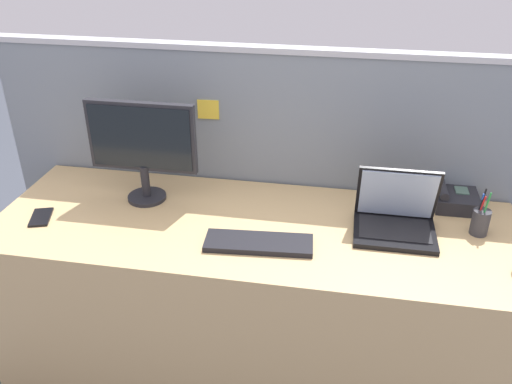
{
  "coord_description": "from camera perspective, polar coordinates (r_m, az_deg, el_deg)",
  "views": [
    {
      "loc": [
        0.33,
        -1.77,
        1.87
      ],
      "look_at": [
        0.0,
        0.05,
        0.86
      ],
      "focal_mm": 37.47,
      "sensor_mm": 36.0,
      "label": 1
    }
  ],
  "objects": [
    {
      "name": "ground_plane",
      "position": [
        2.6,
        -0.2,
        -17.51
      ],
      "size": [
        10.0,
        10.0,
        0.0
      ],
      "primitive_type": "plane",
      "color": "#424751"
    },
    {
      "name": "desktop_monitor",
      "position": [
        2.25,
        -12.08,
        5.12
      ],
      "size": [
        0.46,
        0.16,
        0.43
      ],
      "color": "#232328",
      "rests_on": "desk"
    },
    {
      "name": "laptop",
      "position": [
        2.13,
        14.68,
        -2.41
      ],
      "size": [
        0.31,
        0.25,
        0.26
      ],
      "color": "black",
      "rests_on": "desk"
    },
    {
      "name": "desk",
      "position": [
        2.34,
        -0.22,
        -11.2
      ],
      "size": [
        2.1,
        0.73,
        0.74
      ],
      "primitive_type": "cube",
      "color": "tan",
      "rests_on": "ground_plane"
    },
    {
      "name": "desk_phone",
      "position": [
        2.39,
        20.42,
        -0.64
      ],
      "size": [
        0.18,
        0.19,
        0.1
      ],
      "color": "#232328",
      "rests_on": "desk"
    },
    {
      "name": "cell_phone_black_slab",
      "position": [
        2.33,
        -21.97,
        -2.51
      ],
      "size": [
        0.11,
        0.15,
        0.01
      ],
      "primitive_type": "cube",
      "rotation": [
        0.0,
        0.0,
        0.32
      ],
      "color": "black",
      "rests_on": "desk"
    },
    {
      "name": "cubicle_divider",
      "position": [
        2.5,
        1.44,
        0.1
      ],
      "size": [
        2.49,
        0.08,
        1.35
      ],
      "color": "gray",
      "rests_on": "ground_plane"
    },
    {
      "name": "keyboard_main",
      "position": [
        2.0,
        0.29,
        -5.47
      ],
      "size": [
        0.41,
        0.16,
        0.02
      ],
      "primitive_type": "cube",
      "rotation": [
        0.0,
        0.0,
        0.08
      ],
      "color": "black",
      "rests_on": "desk"
    },
    {
      "name": "pen_cup",
      "position": [
        2.21,
        22.82,
        -2.92
      ],
      "size": [
        0.07,
        0.07,
        0.19
      ],
      "color": "#333338",
      "rests_on": "desk"
    }
  ]
}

